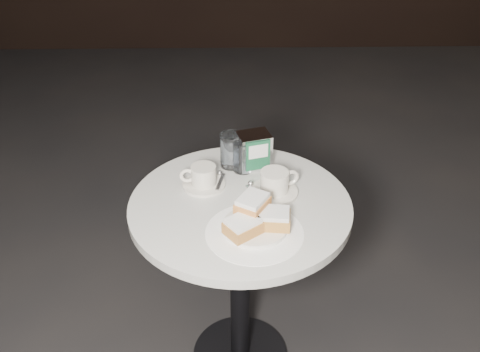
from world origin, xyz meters
name	(u,v)px	position (x,y,z in m)	size (l,w,h in m)	color
cafe_table	(240,250)	(0.00, 0.00, 0.55)	(0.70, 0.70, 0.74)	black
sugar_spill	(254,233)	(0.04, -0.15, 0.75)	(0.29, 0.29, 0.00)	white
beignet_plate	(256,220)	(0.04, -0.13, 0.78)	(0.24, 0.24, 0.09)	silver
coffee_cup_left	(203,178)	(-0.12, 0.10, 0.78)	(0.15, 0.15, 0.07)	silver
coffee_cup_right	(275,184)	(0.11, 0.05, 0.78)	(0.20, 0.20, 0.08)	silver
water_glass_left	(231,151)	(-0.03, 0.22, 0.80)	(0.10, 0.10, 0.12)	white
water_glass_right	(243,157)	(0.01, 0.19, 0.80)	(0.07, 0.07, 0.11)	white
napkin_dispenser	(254,150)	(0.05, 0.21, 0.81)	(0.13, 0.11, 0.12)	white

